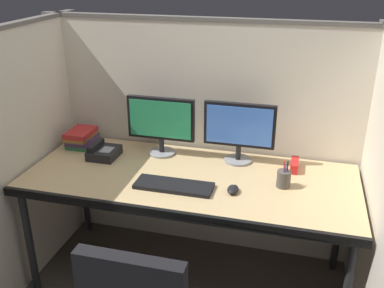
{
  "coord_description": "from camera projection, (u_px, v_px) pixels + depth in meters",
  "views": [
    {
      "loc": [
        0.58,
        -1.86,
        1.91
      ],
      "look_at": [
        0.0,
        0.35,
        0.92
      ],
      "focal_mm": 40.85,
      "sensor_mm": 36.0,
      "label": 1
    }
  ],
  "objects": [
    {
      "name": "cubicle_partition_rear",
      "position": [
        207.0,
        139.0,
        2.89
      ],
      "size": [
        2.21,
        0.06,
        1.57
      ],
      "color": "beige",
      "rests_on": "ground"
    },
    {
      "name": "cubicle_partition_left",
      "position": [
        27.0,
        157.0,
        2.64
      ],
      "size": [
        0.06,
        1.41,
        1.57
      ],
      "color": "beige",
      "rests_on": "ground"
    },
    {
      "name": "cubicle_partition_right",
      "position": [
        377.0,
        200.0,
        2.17
      ],
      "size": [
        0.06,
        1.41,
        1.57
      ],
      "color": "beige",
      "rests_on": "ground"
    },
    {
      "name": "desk",
      "position": [
        189.0,
        184.0,
        2.52
      ],
      "size": [
        1.9,
        0.8,
        0.74
      ],
      "color": "tan",
      "rests_on": "ground"
    },
    {
      "name": "monitor_left",
      "position": [
        161.0,
        122.0,
        2.72
      ],
      "size": [
        0.43,
        0.17,
        0.37
      ],
      "color": "gray",
      "rests_on": "desk"
    },
    {
      "name": "monitor_right",
      "position": [
        239.0,
        129.0,
        2.61
      ],
      "size": [
        0.43,
        0.17,
        0.37
      ],
      "color": "gray",
      "rests_on": "desk"
    },
    {
      "name": "keyboard_main",
      "position": [
        174.0,
        186.0,
        2.39
      ],
      "size": [
        0.43,
        0.15,
        0.02
      ],
      "primitive_type": "cube",
      "color": "black",
      "rests_on": "desk"
    },
    {
      "name": "computer_mouse",
      "position": [
        233.0,
        189.0,
        2.34
      ],
      "size": [
        0.06,
        0.1,
        0.04
      ],
      "color": "black",
      "rests_on": "desk"
    },
    {
      "name": "pen_cup",
      "position": [
        284.0,
        179.0,
        2.38
      ],
      "size": [
        0.08,
        0.08,
        0.16
      ],
      "color": "#4C4742",
      "rests_on": "desk"
    },
    {
      "name": "red_stapler",
      "position": [
        294.0,
        165.0,
        2.58
      ],
      "size": [
        0.04,
        0.15,
        0.06
      ],
      "primitive_type": "cube",
      "color": "red",
      "rests_on": "desk"
    },
    {
      "name": "desk_phone",
      "position": [
        103.0,
        152.0,
        2.74
      ],
      "size": [
        0.17,
        0.19,
        0.09
      ],
      "color": "black",
      "rests_on": "desk"
    },
    {
      "name": "book_stack",
      "position": [
        81.0,
        138.0,
        2.9
      ],
      "size": [
        0.16,
        0.23,
        0.11
      ],
      "color": "#26723F",
      "rests_on": "desk"
    }
  ]
}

